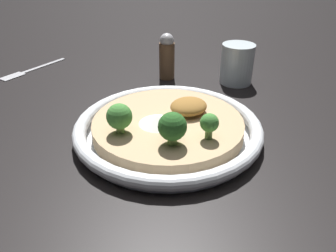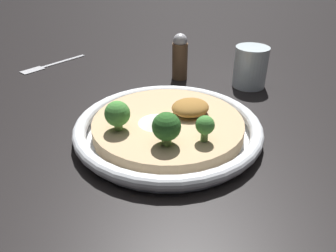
{
  "view_description": "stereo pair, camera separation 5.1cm",
  "coord_description": "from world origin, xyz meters",
  "px_view_note": "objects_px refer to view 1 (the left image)",
  "views": [
    {
      "loc": [
        -0.26,
        -0.36,
        0.28
      ],
      "look_at": [
        0.0,
        0.0,
        0.02
      ],
      "focal_mm": 35.0,
      "sensor_mm": 36.0,
      "label": 1
    },
    {
      "loc": [
        -0.22,
        -0.39,
        0.28
      ],
      "look_at": [
        0.0,
        0.0,
        0.02
      ],
      "focal_mm": 35.0,
      "sensor_mm": 36.0,
      "label": 2
    }
  ],
  "objects_px": {
    "drinking_glass": "(237,64)",
    "fork_utensil": "(28,71)",
    "broccoli_front_right": "(209,124)",
    "risotto_bowl": "(168,127)",
    "pepper_shaker": "(167,56)",
    "broccoli_front": "(172,127)",
    "broccoli_back_left": "(119,117)"
  },
  "relations": [
    {
      "from": "drinking_glass",
      "to": "fork_utensil",
      "type": "height_order",
      "value": "drinking_glass"
    },
    {
      "from": "broccoli_front_right",
      "to": "risotto_bowl",
      "type": "bearing_deg",
      "value": 101.33
    },
    {
      "from": "drinking_glass",
      "to": "pepper_shaker",
      "type": "distance_m",
      "value": 0.15
    },
    {
      "from": "broccoli_front_right",
      "to": "fork_utensil",
      "type": "height_order",
      "value": "broccoli_front_right"
    },
    {
      "from": "risotto_bowl",
      "to": "broccoli_front",
      "type": "relative_size",
      "value": 6.23
    },
    {
      "from": "broccoli_front",
      "to": "drinking_glass",
      "type": "distance_m",
      "value": 0.32
    },
    {
      "from": "risotto_bowl",
      "to": "broccoli_front_right",
      "type": "distance_m",
      "value": 0.09
    },
    {
      "from": "broccoli_front",
      "to": "fork_utensil",
      "type": "distance_m",
      "value": 0.49
    },
    {
      "from": "risotto_bowl",
      "to": "pepper_shaker",
      "type": "bearing_deg",
      "value": 55.07
    },
    {
      "from": "broccoli_front_right",
      "to": "broccoli_front",
      "type": "bearing_deg",
      "value": 160.28
    },
    {
      "from": "broccoli_back_left",
      "to": "broccoli_front_right",
      "type": "height_order",
      "value": "broccoli_back_left"
    },
    {
      "from": "risotto_bowl",
      "to": "drinking_glass",
      "type": "bearing_deg",
      "value": 20.88
    },
    {
      "from": "risotto_bowl",
      "to": "drinking_glass",
      "type": "height_order",
      "value": "drinking_glass"
    },
    {
      "from": "broccoli_front",
      "to": "pepper_shaker",
      "type": "height_order",
      "value": "pepper_shaker"
    },
    {
      "from": "broccoli_front",
      "to": "drinking_glass",
      "type": "height_order",
      "value": "drinking_glass"
    },
    {
      "from": "fork_utensil",
      "to": "broccoli_back_left",
      "type": "bearing_deg",
      "value": 72.46
    },
    {
      "from": "fork_utensil",
      "to": "broccoli_front",
      "type": "bearing_deg",
      "value": 77.06
    },
    {
      "from": "broccoli_back_left",
      "to": "broccoli_front_right",
      "type": "bearing_deg",
      "value": -42.85
    },
    {
      "from": "broccoli_back_left",
      "to": "broccoli_front",
      "type": "relative_size",
      "value": 0.95
    },
    {
      "from": "drinking_glass",
      "to": "broccoli_front_right",
      "type": "bearing_deg",
      "value": -143.58
    },
    {
      "from": "broccoli_back_left",
      "to": "broccoli_front",
      "type": "xyz_separation_m",
      "value": [
        0.04,
        -0.07,
        0.0
      ]
    },
    {
      "from": "broccoli_front_right",
      "to": "drinking_glass",
      "type": "distance_m",
      "value": 0.29
    },
    {
      "from": "broccoli_front_right",
      "to": "drinking_glass",
      "type": "height_order",
      "value": "drinking_glass"
    },
    {
      "from": "risotto_bowl",
      "to": "broccoli_back_left",
      "type": "bearing_deg",
      "value": 172.82
    },
    {
      "from": "drinking_glass",
      "to": "fork_utensil",
      "type": "xyz_separation_m",
      "value": [
        -0.35,
        0.33,
        -0.04
      ]
    },
    {
      "from": "pepper_shaker",
      "to": "broccoli_front_right",
      "type": "bearing_deg",
      "value": -114.26
    },
    {
      "from": "risotto_bowl",
      "to": "broccoli_front",
      "type": "distance_m",
      "value": 0.08
    },
    {
      "from": "broccoli_front",
      "to": "fork_utensil",
      "type": "xyz_separation_m",
      "value": [
        -0.07,
        0.48,
        -0.05
      ]
    },
    {
      "from": "broccoli_back_left",
      "to": "pepper_shaker",
      "type": "xyz_separation_m",
      "value": [
        0.22,
        0.19,
        -0.0
      ]
    },
    {
      "from": "drinking_glass",
      "to": "risotto_bowl",
      "type": "bearing_deg",
      "value": -159.12
    },
    {
      "from": "broccoli_back_left",
      "to": "pepper_shaker",
      "type": "distance_m",
      "value": 0.29
    },
    {
      "from": "broccoli_front_right",
      "to": "pepper_shaker",
      "type": "xyz_separation_m",
      "value": [
        0.13,
        0.28,
        -0.0
      ]
    }
  ]
}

